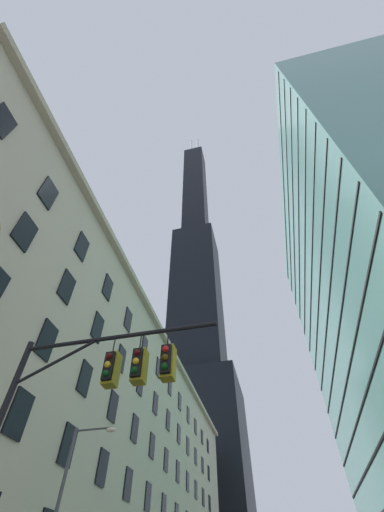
{
  "coord_description": "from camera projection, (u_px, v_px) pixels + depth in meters",
  "views": [
    {
      "loc": [
        1.34,
        -6.31,
        1.88
      ],
      "look_at": [
        -3.34,
        13.45,
        23.47
      ],
      "focal_mm": 22.6,
      "sensor_mm": 36.0,
      "label": 1
    }
  ],
  "objects": [
    {
      "name": "dark_skyscraper",
      "position": [
        197.0,
        329.0,
        112.28
      ],
      "size": [
        24.85,
        24.85,
        222.5
      ],
      "color": "black",
      "rests_on": "ground"
    },
    {
      "name": "traffic_signal_mast",
      "position": [
        93.0,
        395.0,
        9.36
      ],
      "size": [
        6.78,
        0.63,
        7.87
      ],
      "color": "black",
      "rests_on": "sidewalk_left"
    },
    {
      "name": "station_building",
      "position": [
        103.0,
        451.0,
        35.7
      ],
      "size": [
        13.88,
        73.06,
        26.17
      ],
      "color": "#BCAF93",
      "rests_on": "ground"
    },
    {
      "name": "street_lamppost",
      "position": [
        65.0,
        503.0,
        15.0
      ],
      "size": [
        2.42,
        0.32,
        8.04
      ],
      "color": "#47474C",
      "rests_on": "sidewalk_left"
    }
  ]
}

